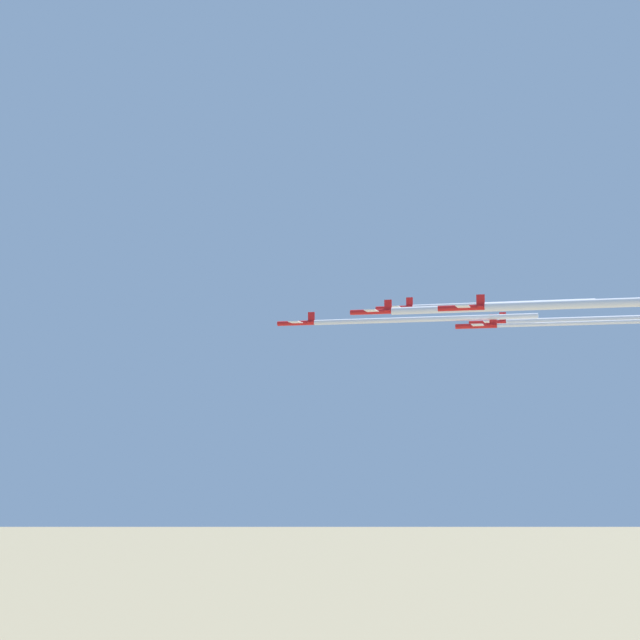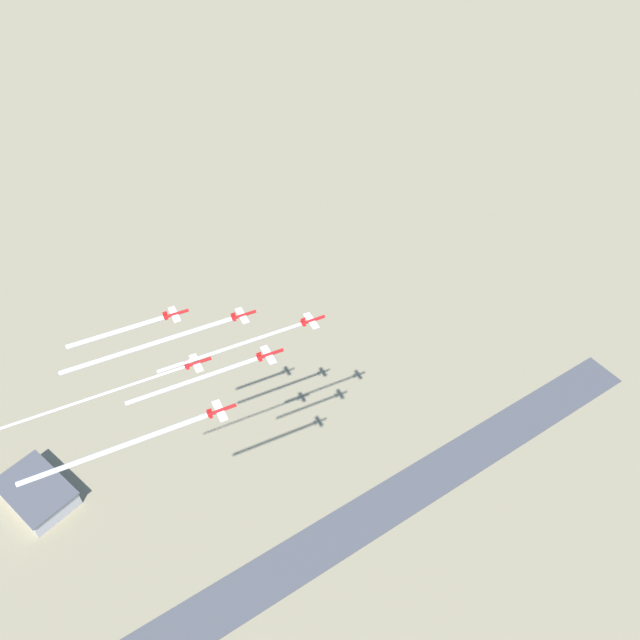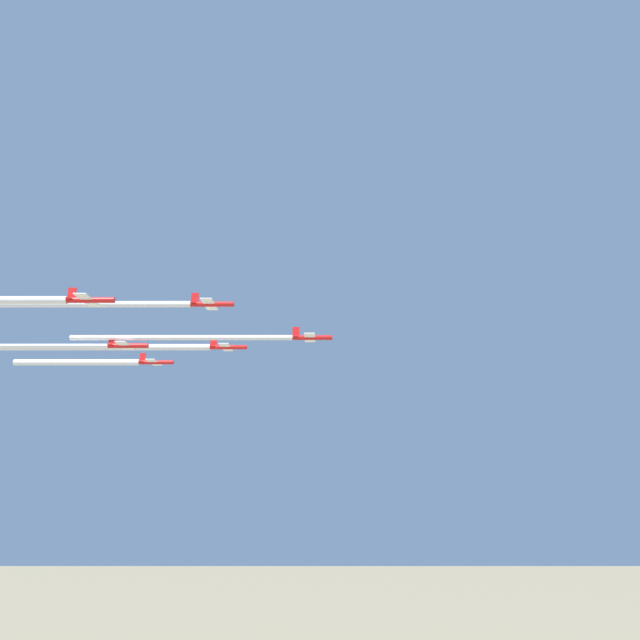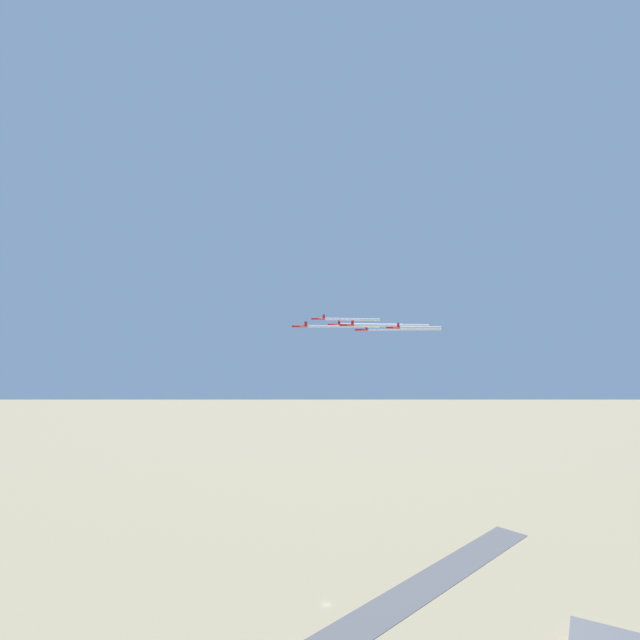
% 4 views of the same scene
% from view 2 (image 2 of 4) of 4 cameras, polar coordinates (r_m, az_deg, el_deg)
% --- Properties ---
extents(runway_strip, '(138.04, 389.18, 0.20)m').
position_cam_2_polar(runway_strip, '(299.96, -0.43, -20.23)').
color(runway_strip, '#47474C').
rests_on(runway_strip, ground_plane).
extents(hangar, '(37.86, 24.60, 9.29)m').
position_cam_2_polar(hangar, '(336.57, -24.45, -14.19)').
color(hangar, '#B7B7BC').
rests_on(hangar, ground_plane).
extents(jet_0, '(7.36, 7.54, 2.57)m').
position_cam_2_polar(jet_0, '(182.45, -0.75, -0.03)').
color(jet_0, red).
extents(jet_1, '(7.36, 7.54, 2.57)m').
position_cam_2_polar(jet_1, '(184.70, -7.08, 0.44)').
color(jet_1, red).
extents(jet_2, '(7.36, 7.54, 2.57)m').
position_cam_2_polar(jet_2, '(168.48, -4.69, -3.15)').
color(jet_2, red).
extents(jet_3, '(7.36, 7.54, 2.57)m').
position_cam_2_polar(jet_3, '(190.20, -13.11, 0.54)').
color(jet_3, red).
extents(jet_4, '(7.36, 7.54, 2.57)m').
position_cam_2_polar(jet_4, '(176.16, -11.20, -3.85)').
color(jet_4, red).
extents(jet_5, '(7.36, 7.54, 2.57)m').
position_cam_2_polar(jet_5, '(160.67, -9.08, -8.15)').
color(jet_5, red).
extents(smoke_trail_0, '(18.43, 39.34, 0.99)m').
position_cam_2_polar(smoke_trail_0, '(176.54, -8.07, -2.47)').
color(smoke_trail_0, white).
extents(smoke_trail_1, '(21.27, 45.13, 1.31)m').
position_cam_2_polar(smoke_trail_1, '(181.11, -15.37, -2.22)').
color(smoke_trail_1, white).
extents(smoke_trail_2, '(15.51, 32.64, 1.13)m').
position_cam_2_polar(smoke_trail_2, '(165.08, -11.51, -5.44)').
color(smoke_trail_2, white).
extents(smoke_trail_3, '(12.76, 26.10, 1.39)m').
position_cam_2_polar(smoke_trail_3, '(189.19, -18.15, -1.06)').
color(smoke_trail_3, white).
extents(smoke_trail_4, '(22.64, 49.10, 0.73)m').
position_cam_2_polar(smoke_trail_4, '(175.35, -20.65, -6.87)').
color(smoke_trail_4, white).
extents(smoke_trail_5, '(19.82, 41.95, 1.28)m').
position_cam_2_polar(smoke_trail_5, '(159.57, -18.13, -11.09)').
color(smoke_trail_5, white).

